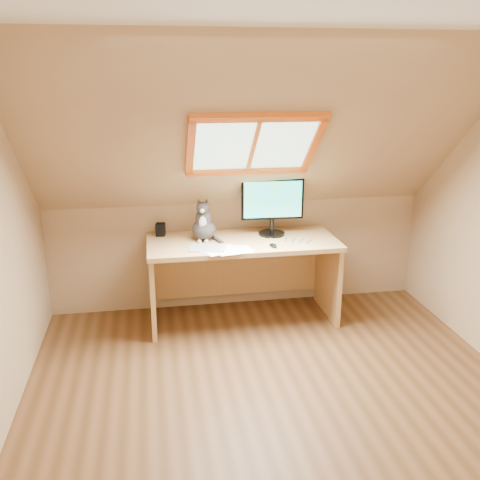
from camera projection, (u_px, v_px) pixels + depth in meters
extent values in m
plane|color=brown|center=(281.00, 408.00, 3.59)|extent=(3.50, 3.50, 0.00)
cube|color=tan|center=(433.00, 410.00, 1.59)|extent=(3.50, 0.02, 2.40)
cube|color=tan|center=(238.00, 254.00, 5.09)|extent=(3.50, 0.02, 1.00)
cube|color=silver|center=(342.00, 8.00, 2.14)|extent=(3.50, 1.95, 0.02)
cube|color=tan|center=(255.00, 136.00, 4.00)|extent=(3.50, 1.56, 1.41)
cube|color=#B2E0CC|center=(253.00, 144.00, 4.09)|extent=(0.90, 0.53, 0.48)
cube|color=orange|center=(253.00, 144.00, 4.09)|extent=(1.02, 0.64, 0.59)
cube|color=tan|center=(243.00, 242.00, 4.66)|extent=(1.65, 0.72, 0.04)
cube|color=tan|center=(153.00, 288.00, 4.65)|extent=(0.04, 0.65, 0.71)
cube|color=tan|center=(328.00, 277.00, 4.91)|extent=(0.04, 0.65, 0.71)
cube|color=tan|center=(236.00, 269.00, 5.09)|extent=(1.55, 0.03, 0.50)
cylinder|color=black|center=(272.00, 234.00, 4.81)|extent=(0.23, 0.23, 0.02)
cylinder|color=black|center=(272.00, 226.00, 4.78)|extent=(0.04, 0.04, 0.13)
cube|color=black|center=(272.00, 199.00, 4.71)|extent=(0.56, 0.07, 0.36)
cube|color=#0983C3|center=(273.00, 200.00, 4.68)|extent=(0.51, 0.03, 0.32)
ellipsoid|color=#393532|center=(204.00, 230.00, 4.65)|extent=(0.25, 0.28, 0.18)
ellipsoid|color=#393532|center=(203.00, 219.00, 4.61)|extent=(0.16, 0.16, 0.19)
ellipsoid|color=silver|center=(203.00, 223.00, 4.56)|extent=(0.07, 0.05, 0.11)
ellipsoid|color=#393532|center=(203.00, 208.00, 4.53)|extent=(0.12, 0.11, 0.10)
sphere|color=silver|center=(202.00, 211.00, 4.49)|extent=(0.04, 0.04, 0.04)
cone|color=#393532|center=(199.00, 201.00, 4.54)|extent=(0.06, 0.06, 0.06)
cone|color=#393532|center=(207.00, 201.00, 4.53)|extent=(0.06, 0.05, 0.06)
cube|color=black|center=(161.00, 230.00, 4.76)|extent=(0.09, 0.09, 0.11)
cube|color=#B2B2B7|center=(207.00, 248.00, 4.43)|extent=(0.33, 0.26, 0.01)
ellipsoid|color=black|center=(273.00, 245.00, 4.47)|extent=(0.07, 0.10, 0.03)
cube|color=white|center=(231.00, 250.00, 4.39)|extent=(0.33, 0.27, 0.00)
cube|color=white|center=(231.00, 250.00, 4.39)|extent=(0.32, 0.24, 0.00)
cube|color=white|center=(231.00, 250.00, 4.39)|extent=(0.35, 0.30, 0.00)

